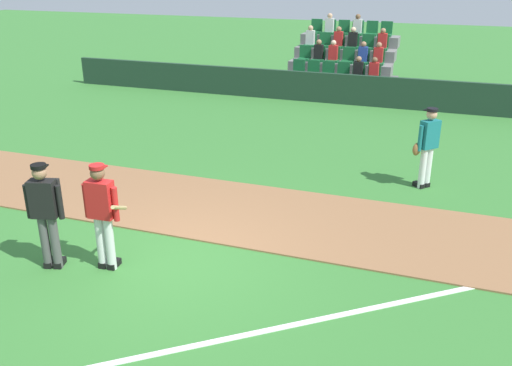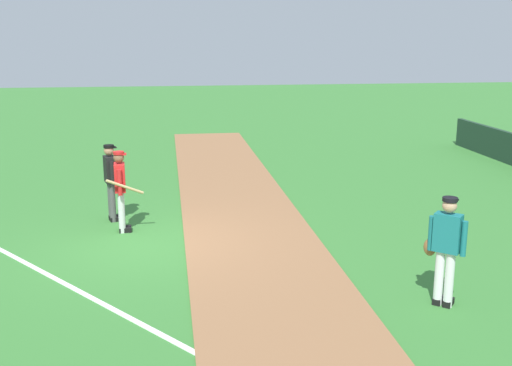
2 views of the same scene
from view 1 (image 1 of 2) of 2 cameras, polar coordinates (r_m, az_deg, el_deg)
ground_plane at (r=9.24m, az=-8.63°, el=-7.94°), size 80.00×80.00×0.00m
infield_dirt_path at (r=10.95m, az=-3.45°, el=-2.67°), size 28.00×2.77×0.03m
foul_line_chalk at (r=8.00m, az=9.51°, el=-13.17°), size 9.49×7.50×0.01m
dugout_fence at (r=19.44m, az=7.50°, el=9.71°), size 20.00×0.16×1.03m
stadium_bleachers at (r=21.60m, az=8.91°, el=11.55°), size 3.90×3.80×2.70m
batter_red_jersey at (r=8.82m, az=-15.59°, el=-3.01°), size 0.71×0.77×1.76m
umpire_home_plate at (r=9.12m, az=-20.92°, el=-2.64°), size 0.57×0.38×1.76m
runner_teal_jersey at (r=12.22m, az=17.31°, el=3.76°), size 0.54×0.52×1.76m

